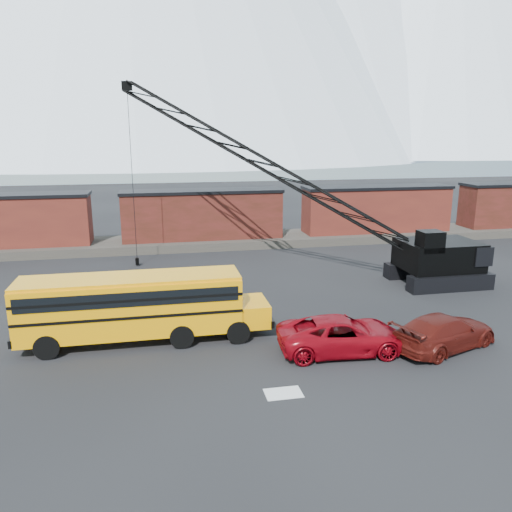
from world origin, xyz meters
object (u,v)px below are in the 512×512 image
(red_pickup, at_px, (342,335))
(crawler_crane, at_px, (267,166))
(school_bus, at_px, (139,305))
(maroon_suv, at_px, (444,332))

(red_pickup, height_order, crawler_crane, crawler_crane)
(school_bus, relative_size, crawler_crane, 0.52)
(maroon_suv, relative_size, crawler_crane, 0.24)
(red_pickup, height_order, maroon_suv, red_pickup)
(crawler_crane, bearing_deg, maroon_suv, -68.71)
(school_bus, height_order, red_pickup, school_bus)
(red_pickup, relative_size, maroon_suv, 1.06)
(maroon_suv, height_order, crawler_crane, crawler_crane)
(school_bus, distance_m, red_pickup, 9.40)
(maroon_suv, xyz_separation_m, crawler_crane, (-5.26, 13.51, 6.68))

